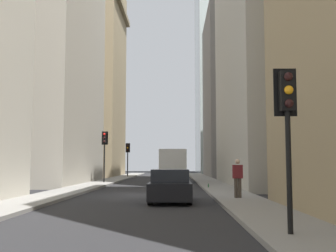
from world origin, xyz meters
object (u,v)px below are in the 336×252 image
delivery_truck (173,166)px  traffic_light_midblock (104,145)px  traffic_light_foreground (287,110)px  pedestrian (238,177)px  traffic_light_far_junction (128,152)px  discarded_bottle (208,186)px  sedan_black (170,187)px

delivery_truck → traffic_light_midblock: 6.41m
traffic_light_foreground → pedestrian: (9.49, -0.29, -1.77)m
traffic_light_foreground → traffic_light_far_junction: 40.78m
traffic_light_midblock → traffic_light_far_junction: size_ratio=1.06×
traffic_light_far_junction → pedestrian: traffic_light_far_junction is taller
traffic_light_midblock → discarded_bottle: 11.27m
traffic_light_foreground → discarded_bottle: bearing=1.4°
sedan_black → traffic_light_midblock: size_ratio=1.03×
pedestrian → delivery_truck: bearing=9.7°
traffic_light_foreground → traffic_light_far_junction: traffic_light_far_junction is taller
pedestrian → traffic_light_midblock: bearing=29.6°
sedan_black → traffic_light_midblock: (15.87, 5.66, 2.56)m
traffic_light_far_junction → pedestrian: bearing=-164.4°
sedan_black → pedestrian: (0.59, -3.02, 0.42)m
traffic_light_far_junction → discarded_bottle: traffic_light_far_junction is taller
discarded_bottle → traffic_light_far_junction: bearing=19.1°
traffic_light_midblock → delivery_truck: bearing=-66.5°
delivery_truck → discarded_bottle: size_ratio=23.93×
sedan_black → traffic_light_foreground: (-8.90, -2.74, 2.19)m
delivery_truck → sedan_black: size_ratio=1.50×
discarded_bottle → sedan_black: bearing=164.7°
traffic_light_foreground → pedestrian: 9.66m
pedestrian → discarded_bottle: 7.97m
pedestrian → traffic_light_foreground: bearing=178.3°
delivery_truck → traffic_light_foreground: 27.40m
sedan_black → pedestrian: size_ratio=2.49×
traffic_light_far_junction → sedan_black: bearing=-170.0°
sedan_black → traffic_light_midblock: traffic_light_midblock is taller
delivery_truck → sedan_black: 18.34m
traffic_light_midblock → traffic_light_far_junction: 15.17m
traffic_light_midblock → pedestrian: traffic_light_midblock is taller
delivery_truck → traffic_light_foreground: size_ratio=1.75×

